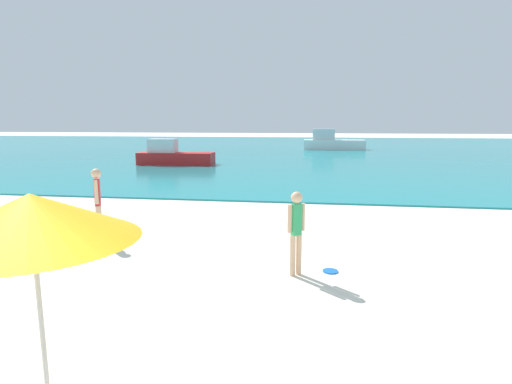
{
  "coord_description": "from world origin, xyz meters",
  "views": [
    {
      "loc": [
        1.83,
        -1.8,
        2.78
      ],
      "look_at": [
        0.45,
        7.5,
        1.17
      ],
      "focal_mm": 28.7,
      "sensor_mm": 36.0,
      "label": 1
    }
  ],
  "objects_px": {
    "boat_near": "(173,156)",
    "boat_far": "(332,142)",
    "beach_umbrella": "(31,217)",
    "frisbee": "(330,271)",
    "person_distant": "(98,200)",
    "person_standing": "(296,228)"
  },
  "relations": [
    {
      "from": "person_distant",
      "to": "boat_far",
      "type": "distance_m",
      "value": 33.42
    },
    {
      "from": "frisbee",
      "to": "person_distant",
      "type": "height_order",
      "value": "person_distant"
    },
    {
      "from": "person_distant",
      "to": "boat_near",
      "type": "height_order",
      "value": "person_distant"
    },
    {
      "from": "frisbee",
      "to": "beach_umbrella",
      "type": "xyz_separation_m",
      "value": [
        -3.03,
        -3.95,
        1.86
      ]
    },
    {
      "from": "frisbee",
      "to": "boat_near",
      "type": "relative_size",
      "value": 0.06
    },
    {
      "from": "person_distant",
      "to": "boat_far",
      "type": "bearing_deg",
      "value": 146.8
    },
    {
      "from": "person_distant",
      "to": "beach_umbrella",
      "type": "xyz_separation_m",
      "value": [
        2.34,
        -5.28,
        0.9
      ]
    },
    {
      "from": "boat_near",
      "to": "beach_umbrella",
      "type": "xyz_separation_m",
      "value": [
        6.44,
        -21.82,
        1.24
      ]
    },
    {
      "from": "boat_near",
      "to": "boat_far",
      "type": "height_order",
      "value": "boat_far"
    },
    {
      "from": "person_standing",
      "to": "beach_umbrella",
      "type": "xyz_separation_m",
      "value": [
        -2.39,
        -3.69,
        0.99
      ]
    },
    {
      "from": "person_standing",
      "to": "boat_far",
      "type": "height_order",
      "value": "boat_far"
    },
    {
      "from": "boat_near",
      "to": "boat_far",
      "type": "relative_size",
      "value": 0.81
    },
    {
      "from": "boat_far",
      "to": "beach_umbrella",
      "type": "xyz_separation_m",
      "value": [
        -4.17,
        -38.06,
        1.11
      ]
    },
    {
      "from": "frisbee",
      "to": "beach_umbrella",
      "type": "distance_m",
      "value": 5.31
    },
    {
      "from": "person_distant",
      "to": "beach_umbrella",
      "type": "height_order",
      "value": "beach_umbrella"
    },
    {
      "from": "frisbee",
      "to": "person_distant",
      "type": "bearing_deg",
      "value": 166.08
    },
    {
      "from": "person_standing",
      "to": "frisbee",
      "type": "bearing_deg",
      "value": 165.65
    },
    {
      "from": "beach_umbrella",
      "to": "frisbee",
      "type": "bearing_deg",
      "value": 52.49
    },
    {
      "from": "person_distant",
      "to": "boat_far",
      "type": "height_order",
      "value": "boat_far"
    },
    {
      "from": "person_standing",
      "to": "boat_near",
      "type": "height_order",
      "value": "boat_near"
    },
    {
      "from": "frisbee",
      "to": "person_standing",
      "type": "bearing_deg",
      "value": -158.37
    },
    {
      "from": "beach_umbrella",
      "to": "person_standing",
      "type": "bearing_deg",
      "value": 57.11
    }
  ]
}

